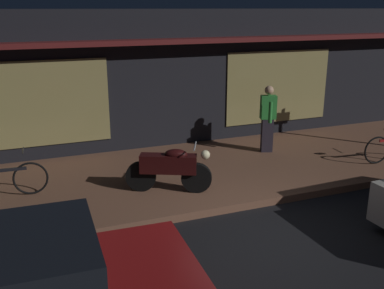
% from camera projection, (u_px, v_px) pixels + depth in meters
% --- Properties ---
extents(ground_plane, '(60.00, 60.00, 0.00)m').
position_uv_depth(ground_plane, '(268.00, 236.00, 7.42)').
color(ground_plane, black).
extents(sidewalk_slab, '(18.00, 4.00, 0.15)m').
position_uv_depth(sidewalk_slab, '(200.00, 172.00, 10.06)').
color(sidewalk_slab, brown).
rests_on(sidewalk_slab, ground_plane).
extents(storefront_building, '(18.00, 3.30, 3.60)m').
position_uv_depth(storefront_building, '(154.00, 75.00, 12.57)').
color(storefront_building, black).
rests_on(storefront_building, ground_plane).
extents(motorcycle, '(1.59, 0.90, 0.97)m').
position_uv_depth(motorcycle, '(170.00, 168.00, 8.68)').
color(motorcycle, black).
rests_on(motorcycle, sidewalk_slab).
extents(bicycle_parked, '(1.66, 0.42, 0.91)m').
position_uv_depth(bicycle_parked, '(2.00, 180.00, 8.44)').
color(bicycle_parked, black).
rests_on(bicycle_parked, sidewalk_slab).
extents(person_bystander, '(0.43, 0.61, 1.67)m').
position_uv_depth(person_bystander, '(268.00, 118.00, 11.03)').
color(person_bystander, '#28232D').
rests_on(person_bystander, sidewalk_slab).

